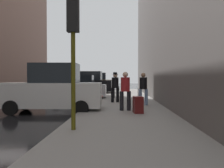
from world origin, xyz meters
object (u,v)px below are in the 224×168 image
(parked_silver_sedan, at_px, (78,88))
(pedestrian_with_beanie, at_px, (116,84))
(parked_bronze_suv, at_px, (96,82))
(fire_hydrant, at_px, (99,96))
(parked_black_suv, at_px, (90,84))
(pedestrian_in_red_jacket, at_px, (125,89))
(traffic_light, at_px, (73,36))
(rolling_suitcase, at_px, (138,105))
(pedestrian_with_fedora, at_px, (115,86))
(pedestrian_in_jeans, at_px, (143,87))
(parked_white_van, at_px, (52,90))

(parked_silver_sedan, distance_m, pedestrian_with_beanie, 2.80)
(parked_bronze_suv, xyz_separation_m, fire_hydrant, (1.80, -16.19, -0.54))
(parked_black_suv, bearing_deg, parked_silver_sedan, -90.00)
(pedestrian_in_red_jacket, bearing_deg, traffic_light, -109.95)
(fire_hydrant, bearing_deg, traffic_light, -89.66)
(parked_black_suv, height_order, pedestrian_in_red_jacket, parked_black_suv)
(pedestrian_in_red_jacket, bearing_deg, parked_bronze_suv, 99.27)
(pedestrian_in_red_jacket, height_order, rolling_suitcase, pedestrian_in_red_jacket)
(parked_silver_sedan, relative_size, traffic_light, 1.18)
(parked_bronze_suv, height_order, pedestrian_with_fedora, parked_bronze_suv)
(pedestrian_in_jeans, distance_m, pedestrian_with_beanie, 4.92)
(traffic_light, xyz_separation_m, pedestrian_with_fedora, (0.96, 7.90, -1.62))
(pedestrian_with_fedora, relative_size, pedestrian_with_beanie, 1.00)
(parked_white_van, distance_m, parked_silver_sedan, 6.81)
(parked_bronze_suv, bearing_deg, parked_silver_sedan, -90.00)
(parked_black_suv, distance_m, pedestrian_with_fedora, 10.45)
(traffic_light, xyz_separation_m, pedestrian_in_jeans, (2.50, 6.43, -1.65))
(parked_white_van, relative_size, pedestrian_with_fedora, 2.63)
(traffic_light, relative_size, rolling_suitcase, 3.46)
(pedestrian_with_fedora, bearing_deg, fire_hydrant, 148.26)
(pedestrian_with_fedora, bearing_deg, parked_silver_sedan, 129.81)
(parked_silver_sedan, height_order, pedestrian_in_red_jacket, pedestrian_in_red_jacket)
(parked_white_van, xyz_separation_m, pedestrian_with_fedora, (2.81, 3.44, 0.10))
(pedestrian_in_red_jacket, bearing_deg, pedestrian_in_jeans, 66.53)
(pedestrian_with_fedora, relative_size, pedestrian_in_jeans, 1.04)
(parked_white_van, distance_m, parked_black_suv, 13.50)
(pedestrian_in_red_jacket, relative_size, pedestrian_with_beanie, 0.96)
(parked_black_suv, relative_size, parked_bronze_suv, 1.00)
(rolling_suitcase, bearing_deg, pedestrian_in_jeans, 81.09)
(fire_hydrant, height_order, pedestrian_in_red_jacket, pedestrian_in_red_jacket)
(pedestrian_with_fedora, bearing_deg, pedestrian_in_red_jacket, -81.73)
(pedestrian_in_red_jacket, distance_m, pedestrian_with_beanie, 6.97)
(parked_silver_sedan, xyz_separation_m, fire_hydrant, (1.80, -2.75, -0.35))
(pedestrian_in_red_jacket, height_order, pedestrian_in_jeans, same)
(parked_bronze_suv, bearing_deg, parked_white_van, -90.00)
(fire_hydrant, relative_size, pedestrian_with_beanie, 0.40)
(pedestrian_in_jeans, xyz_separation_m, pedestrian_with_beanie, (-1.57, 4.67, 0.03))
(pedestrian_in_red_jacket, bearing_deg, fire_hydrant, 109.54)
(rolling_suitcase, bearing_deg, parked_white_van, 164.26)
(rolling_suitcase, bearing_deg, parked_silver_sedan, 116.09)
(pedestrian_in_red_jacket, height_order, pedestrian_with_fedora, pedestrian_with_fedora)
(parked_white_van, distance_m, pedestrian_in_red_jacket, 3.37)
(parked_white_van, distance_m, parked_bronze_suv, 20.25)
(pedestrian_in_red_jacket, relative_size, pedestrian_with_fedora, 0.96)
(parked_bronze_suv, height_order, pedestrian_in_jeans, parked_bronze_suv)
(pedestrian_in_jeans, bearing_deg, pedestrian_with_fedora, 136.14)
(parked_bronze_suv, bearing_deg, pedestrian_in_red_jacket, -80.73)
(fire_hydrant, bearing_deg, parked_bronze_suv, 96.36)
(parked_silver_sedan, xyz_separation_m, parked_bronze_suv, (-0.00, 13.44, 0.18))
(parked_black_suv, relative_size, pedestrian_with_fedora, 2.62)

